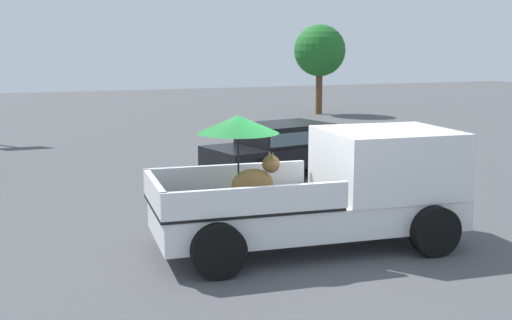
{
  "coord_description": "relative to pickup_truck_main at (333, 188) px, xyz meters",
  "views": [
    {
      "loc": [
        -4.65,
        -9.18,
        3.26
      ],
      "look_at": [
        -0.03,
        2.21,
        1.1
      ],
      "focal_mm": 45.36,
      "sensor_mm": 36.0,
      "label": 1
    }
  ],
  "objects": [
    {
      "name": "ground_plane",
      "position": [
        -0.43,
        0.04,
        -0.97
      ],
      "size": [
        80.0,
        80.0,
        0.0
      ],
      "primitive_type": "plane",
      "color": "#4C4C4F"
    },
    {
      "name": "pickup_truck_main",
      "position": [
        0.0,
        0.0,
        0.0
      ],
      "size": [
        5.2,
        2.63,
        2.22
      ],
      "rotation": [
        0.0,
        0.0,
        -0.09
      ],
      "color": "black",
      "rests_on": "ground"
    },
    {
      "name": "parked_sedan_near",
      "position": [
        1.82,
        5.78,
        -0.23
      ],
      "size": [
        4.56,
        2.6,
        1.33
      ],
      "rotation": [
        0.0,
        0.0,
        0.2
      ],
      "color": "black",
      "rests_on": "ground"
    },
    {
      "name": "tree_by_lot",
      "position": [
        9.64,
        18.96,
        2.07
      ],
      "size": [
        2.48,
        2.48,
        4.32
      ],
      "color": "brown",
      "rests_on": "ground"
    }
  ]
}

